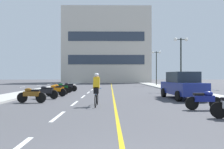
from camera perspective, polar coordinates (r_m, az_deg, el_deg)
The scene contains 27 objects.
ground_plane at distance 23.50m, azimuth -0.55°, elevation -4.14°, with size 140.00×140.00×0.00m, color #47474C.
curb_left at distance 27.45m, azimuth -15.79°, elevation -3.45°, with size 2.40×72.00×0.12m, color #A8A8A3.
curb_right at distance 27.46m, azimuth 14.68°, elevation -3.45°, with size 2.40×72.00×0.12m, color #A8A8A3.
lane_dash_1 at distance 8.82m, azimuth -13.81°, elevation -10.45°, with size 0.14×2.20×0.01m, color silver.
lane_dash_2 at distance 12.70m, azimuth -9.65°, elevation -7.35°, with size 0.14×2.20×0.01m, color silver.
lane_dash_3 at distance 16.64m, azimuth -7.47°, elevation -5.69°, with size 0.14×2.20×0.01m, color silver.
lane_dash_4 at distance 20.61m, azimuth -6.13°, elevation -4.66°, with size 0.14×2.20×0.01m, color silver.
lane_dash_5 at distance 24.58m, azimuth -5.23°, elevation -3.96°, with size 0.14×2.20×0.01m, color silver.
lane_dash_6 at distance 28.56m, azimuth -4.58°, elevation -3.46°, with size 0.14×2.20×0.01m, color silver.
lane_dash_7 at distance 32.55m, azimuth -4.09°, elevation -3.08°, with size 0.14×2.20×0.01m, color silver.
lane_dash_8 at distance 36.54m, azimuth -3.70°, elevation -2.78°, with size 0.14×2.20×0.01m, color silver.
lane_dash_9 at distance 40.53m, azimuth -3.40°, elevation -2.54°, with size 0.14×2.20×0.01m, color silver.
lane_dash_10 at distance 44.52m, azimuth -3.15°, elevation -2.35°, with size 0.14×2.20×0.01m, color silver.
lane_dash_11 at distance 48.52m, azimuth -2.93°, elevation -2.18°, with size 0.14×2.20×0.01m, color silver.
centre_line_yellow at distance 26.50m, azimuth -0.01°, elevation -3.70°, with size 0.12×66.00×0.01m, color gold.
office_building at distance 52.18m, azimuth -1.41°, elevation 7.22°, with size 19.65×8.65×16.86m.
street_lamp_mid at distance 23.47m, azimuth 17.43°, elevation 5.62°, with size 1.46×0.36×5.31m.
street_lamp_far at distance 35.64m, azimuth 11.44°, elevation 3.60°, with size 1.46×0.36×5.34m.
parked_car_near at distance 15.57m, azimuth 17.81°, elevation -2.68°, with size 2.16×4.31×1.82m.
motorcycle_3 at distance 10.88m, azimuth 22.79°, elevation -6.02°, with size 1.70×0.60×0.92m.
motorcycle_4 at distance 13.49m, azimuth -20.18°, elevation -4.92°, with size 1.70×0.60×0.92m.
motorcycle_5 at distance 15.47m, azimuth -16.70°, elevation -4.33°, with size 1.68×0.65×0.92m.
motorcycle_6 at distance 17.26m, azimuth -14.44°, elevation -3.93°, with size 1.68×0.66×0.92m.
motorcycle_7 at distance 18.64m, azimuth -13.78°, elevation -3.66°, with size 1.69×0.60×0.92m.
motorcycle_8 at distance 20.50m, azimuth -12.64°, elevation -3.36°, with size 1.69×0.60×0.92m.
motorcycle_9 at distance 22.46m, azimuth -11.21°, elevation -3.10°, with size 1.70×0.60×0.92m.
cyclist_rider at distance 11.33m, azimuth -4.06°, elevation -3.71°, with size 0.42×1.77×1.71m.
Camera 1 is at (-0.02, -2.45, 1.55)m, focal length 35.25 mm.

